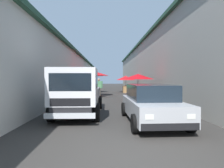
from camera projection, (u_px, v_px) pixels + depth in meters
ground at (111, 96)px, 17.31m from camera, size 90.00×90.00×0.00m
building_left_whitewash at (44, 73)px, 19.29m from camera, size 49.80×7.50×4.46m
building_right_concrete at (176, 67)px, 19.68m from camera, size 49.80×7.50×5.95m
fruit_stall_near_left at (126, 80)px, 21.90m from camera, size 2.27×2.27×2.10m
fruit_stall_far_right at (94, 76)px, 22.04m from camera, size 2.52×2.52×2.45m
fruit_stall_far_left at (138, 80)px, 13.44m from camera, size 2.34×2.34×2.10m
fruit_stall_mid_lane at (94, 76)px, 17.44m from camera, size 2.70×2.70×2.45m
hatchback_car at (151, 103)px, 6.98m from camera, size 3.96×2.02×1.45m
delivery_truck at (77, 94)px, 7.77m from camera, size 4.92×1.97×2.08m
vendor_by_crates at (99, 87)px, 16.05m from camera, size 0.23×0.67×1.70m
parked_scooter at (135, 94)px, 14.95m from camera, size 1.69×0.37×1.14m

